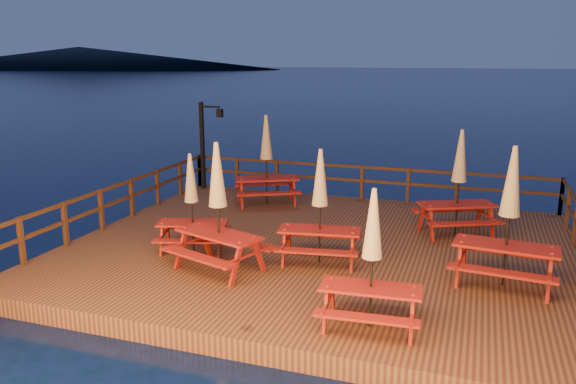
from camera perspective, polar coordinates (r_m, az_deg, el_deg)
name	(u,v)px	position (r m, az deg, el deg)	size (l,w,h in m)	color
ground	(321,260)	(13.97, 3.35, -6.94)	(500.00, 500.00, 0.00)	black
deck	(321,253)	(13.90, 3.36, -6.17)	(12.00, 10.00, 0.40)	#412214
deck_piles	(321,272)	(14.07, 3.33, -8.08)	(11.44, 9.44, 1.40)	#322210
railing	(339,198)	(15.26, 5.22, -0.60)	(11.80, 9.75, 1.10)	#322210
lamp_post	(206,138)	(19.51, -8.31, 5.50)	(0.85, 0.18, 3.00)	black
headland_left	(80,58)	(260.34, -20.41, 12.67)	(180.00, 84.00, 9.00)	black
picnic_table_0	(372,257)	(9.46, 8.52, -6.53)	(1.80, 1.52, 2.43)	maroon
picnic_table_1	(459,181)	(14.92, 16.96, 1.09)	(2.40, 2.24, 2.72)	maroon
picnic_table_2	(266,158)	(17.30, -2.20, 3.43)	(2.46, 2.32, 2.78)	maroon
picnic_table_3	(218,205)	(11.90, -7.13, -1.34)	(2.36, 2.14, 2.79)	maroon
picnic_table_4	(509,215)	(11.82, 21.54, -2.16)	(2.15, 1.83, 2.84)	maroon
picnic_table_5	(192,201)	(13.28, -9.77, -0.91)	(1.95, 1.76, 2.33)	maroon
picnic_table_6	(320,205)	(12.32, 3.26, -1.28)	(2.00, 1.74, 2.57)	maroon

